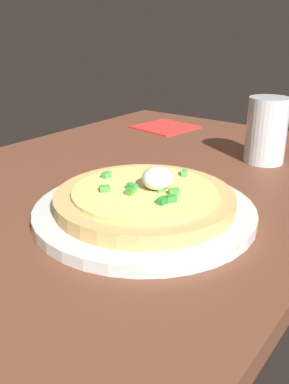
{
  "coord_description": "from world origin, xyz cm",
  "views": [
    {
      "loc": [
        -44.28,
        -40.59,
        26.63
      ],
      "look_at": [
        -4.94,
        -11.01,
        6.37
      ],
      "focal_mm": 38.29,
      "sensor_mm": 36.0,
      "label": 1
    }
  ],
  "objects": [
    {
      "name": "napkin",
      "position": [
        38.1,
        15.04,
        3.07
      ],
      "size": [
        14.59,
        14.59,
        0.4
      ],
      "primitive_type": "cube",
      "rotation": [
        0.0,
        0.0,
        -0.16
      ],
      "color": "red",
      "rests_on": "dining_table"
    },
    {
      "name": "plate",
      "position": [
        -4.94,
        -11.01,
        3.62
      ],
      "size": [
        29.21,
        29.21,
        1.5
      ],
      "primitive_type": "cylinder",
      "color": "silver",
      "rests_on": "dining_table"
    },
    {
      "name": "pizza",
      "position": [
        -4.9,
        -11.06,
        5.6
      ],
      "size": [
        23.61,
        23.61,
        5.33
      ],
      "color": "tan",
      "rests_on": "plate"
    },
    {
      "name": "cup_near",
      "position": [
        27.05,
        -14.6,
        8.14
      ],
      "size": [
        7.26,
        7.26,
        11.84
      ],
      "color": "silver",
      "rests_on": "dining_table"
    },
    {
      "name": "dining_table",
      "position": [
        0.0,
        0.0,
        1.43
      ],
      "size": [
        106.65,
        65.66,
        2.87
      ],
      "primitive_type": "cube",
      "color": "brown",
      "rests_on": "ground"
    }
  ]
}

